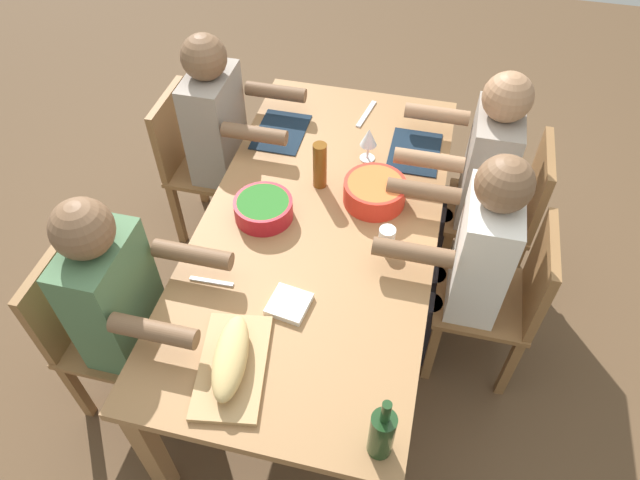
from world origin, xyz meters
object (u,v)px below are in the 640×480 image
Objects in this scene: serving_bowl_fruit at (375,191)px; chair_far_right at (196,158)px; wine_glass at (369,138)px; cup_near_center at (387,237)px; diner_far_right at (224,131)px; wine_bottle at (382,433)px; dining_table at (320,235)px; chair_near_center at (504,296)px; diner_far_left at (125,303)px; serving_bowl_greens at (263,208)px; cutting_board at (233,366)px; bread_loaf at (231,357)px; beer_bottle at (320,165)px; chair_near_right at (507,209)px; chair_far_left at (97,325)px; diner_near_center at (470,255)px; diner_near_right at (478,169)px; napkin_stack at (289,304)px.

chair_far_right is at bearing 70.00° from serving_bowl_fruit.
cup_near_center is at bearing -161.64° from wine_glass.
cup_near_center is (-0.60, -1.09, 0.30)m from chair_far_right.
diner_far_right reaches higher than wine_bottle.
chair_near_center is (0.00, -0.80, -0.18)m from dining_table.
dining_table is at bearing -49.02° from diner_far_left.
serving_bowl_greens is at bearing 36.23° from wine_bottle.
wine_bottle is (-1.42, -1.02, 0.15)m from diner_far_right.
diner_far_left is 3.00× the size of cutting_board.
bread_loaf is 0.95m from beer_bottle.
dining_table is at bearing -130.98° from diner_far_right.
chair_near_right is 1.00× the size of chair_far_left.
wine_glass is 0.54m from cup_near_center.
bread_loaf is at bearing 73.29° from wine_bottle.
chair_far_right is at bearing 69.27° from diner_near_center.
chair_far_right is (0.54, 0.80, -0.18)m from dining_table.
diner_far_right is 5.45× the size of beer_bottle.
chair_far_right is 1.00× the size of chair_far_left.
cup_near_center is (-0.60, -0.91, 0.09)m from diner_far_right.
serving_bowl_greens is at bearing 91.42° from diner_near_center.
chair_near_right is at bearing -90.00° from diner_near_right.
chair_far_left is at bearing 123.84° from dining_table.
diner_far_left reaches higher than chair_near_right.
chair_near_right is at bearing -36.39° from bread_loaf.
serving_bowl_fruit is 0.28m from wine_glass.
chair_near_right reaches higher than cutting_board.
chair_far_right is at bearing 61.08° from cup_near_center.
wine_bottle is at bearing -168.11° from wine_glass.
serving_bowl_greens is at bearing -47.75° from chair_far_left.
dining_table is 1.64× the size of diner_near_right.
diner_far_left is 4.55× the size of serving_bowl_fruit.
chair_far_right reaches higher than dining_table.
napkin_stack is at bearing 118.20° from chair_near_center.
diner_far_left is at bearing -170.35° from chair_far_right.
beer_bottle is 0.67m from napkin_stack.
chair_near_center reaches higher than cup_near_center.
napkin_stack is at bearing -21.96° from cutting_board.
diner_near_right reaches higher than chair_near_right.
serving_bowl_greens is (0.52, -0.57, 0.31)m from chair_far_left.
beer_bottle is (-0.32, -0.57, 0.15)m from diner_far_right.
dining_table is 0.62m from diner_near_center.
wine_glass is (0.44, -0.12, 0.19)m from dining_table.
chair_far_right is 1.89m from wine_bottle.
serving_bowl_fruit is (0.18, -0.19, 0.13)m from dining_table.
chair_far_right is 2.66× the size of bread_loaf.
diner_near_center is 0.77m from napkin_stack.
diner_near_center is at bearing -88.58° from serving_bowl_greens.
wine_bottle is (-0.86, -0.63, 0.06)m from serving_bowl_greens.
serving_bowl_greens is 0.71m from bread_loaf.
serving_bowl_fruit is at bearing -19.60° from bread_loaf.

